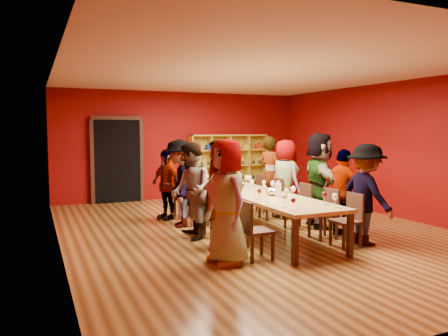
{
  "coord_description": "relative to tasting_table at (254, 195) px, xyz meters",
  "views": [
    {
      "loc": [
        -3.87,
        -7.33,
        1.94
      ],
      "look_at": [
        -0.25,
        0.89,
        1.15
      ],
      "focal_mm": 35.0,
      "sensor_mm": 36.0,
      "label": 1
    }
  ],
  "objects": [
    {
      "name": "wine_glass_21",
      "position": [
        -0.11,
        1.26,
        0.18
      ],
      "size": [
        0.07,
        0.07,
        0.18
      ],
      "color": "white",
      "rests_on": "tasting_table"
    },
    {
      "name": "chair_person_left_3",
      "position": [
        -0.91,
        0.94,
        -0.2
      ],
      "size": [
        0.42,
        0.42,
        0.89
      ],
      "color": "black",
      "rests_on": "ground"
    },
    {
      "name": "wine_glass_15",
      "position": [
        0.3,
        0.93,
        0.21
      ],
      "size": [
        0.09,
        0.09,
        0.22
      ],
      "color": "white",
      "rests_on": "tasting_table"
    },
    {
      "name": "wine_glass_17",
      "position": [
        0.37,
        -1.67,
        0.2
      ],
      "size": [
        0.08,
        0.08,
        0.2
      ],
      "color": "white",
      "rests_on": "tasting_table"
    },
    {
      "name": "wine_glass_4",
      "position": [
        -0.3,
        0.74,
        0.2
      ],
      "size": [
        0.08,
        0.08,
        0.2
      ],
      "color": "white",
      "rests_on": "tasting_table"
    },
    {
      "name": "wine_glass_7",
      "position": [
        -0.04,
        -1.22,
        0.21
      ],
      "size": [
        0.09,
        0.09,
        0.22
      ],
      "color": "white",
      "rests_on": "tasting_table"
    },
    {
      "name": "wine_glass_2",
      "position": [
        0.34,
        1.65,
        0.21
      ],
      "size": [
        0.09,
        0.09,
        0.22
      ],
      "color": "white",
      "rests_on": "tasting_table"
    },
    {
      "name": "wine_glass_14",
      "position": [
        0.26,
        -0.94,
        0.21
      ],
      "size": [
        0.09,
        0.09,
        0.22
      ],
      "color": "white",
      "rests_on": "tasting_table"
    },
    {
      "name": "person_right_2",
      "position": [
        1.33,
        -0.22,
        0.25
      ],
      "size": [
        0.97,
        1.83,
        1.89
      ],
      "primitive_type": "imported",
      "rotation": [
        0.0,
        0.0,
        1.29
      ],
      "color": "#C78591",
      "rests_on": "ground"
    },
    {
      "name": "wine_glass_10",
      "position": [
        -0.31,
        0.88,
        0.2
      ],
      "size": [
        0.08,
        0.08,
        0.2
      ],
      "color": "white",
      "rests_on": "tasting_table"
    },
    {
      "name": "wine_glass_18",
      "position": [
        0.11,
        0.31,
        0.19
      ],
      "size": [
        0.08,
        0.08,
        0.19
      ],
      "color": "white",
      "rests_on": "tasting_table"
    },
    {
      "name": "person_right_1",
      "position": [
        1.27,
        -1.04,
        0.1
      ],
      "size": [
        0.6,
        1.0,
        1.59
      ],
      "primitive_type": "imported",
      "rotation": [
        0.0,
        0.0,
        1.77
      ],
      "color": "#557AAF",
      "rests_on": "ground"
    },
    {
      "name": "room_shell",
      "position": [
        0.0,
        0.0,
        0.8
      ],
      "size": [
        7.1,
        9.1,
        3.04
      ],
      "color": "brown",
      "rests_on": "ground"
    },
    {
      "name": "person_right_4",
      "position": [
        1.27,
        1.6,
        0.19
      ],
      "size": [
        0.69,
        0.78,
        1.78
      ],
      "primitive_type": "imported",
      "rotation": [
        0.0,
        0.0,
        1.96
      ],
      "color": "#161A3D",
      "rests_on": "ground"
    },
    {
      "name": "wine_glass_0",
      "position": [
        0.28,
        0.13,
        0.2
      ],
      "size": [
        0.08,
        0.08,
        0.2
      ],
      "color": "white",
      "rests_on": "tasting_table"
    },
    {
      "name": "shelving_unit",
      "position": [
        1.4,
        4.32,
        0.28
      ],
      "size": [
        2.4,
        0.4,
        1.8
      ],
      "color": "gold",
      "rests_on": "ground"
    },
    {
      "name": "tasting_table",
      "position": [
        0.0,
        0.0,
        0.0
      ],
      "size": [
        1.1,
        4.5,
        0.75
      ],
      "color": "tan",
      "rests_on": "ground"
    },
    {
      "name": "wine_bottle",
      "position": [
        0.07,
        1.86,
        0.18
      ],
      "size": [
        0.1,
        0.1,
        0.33
      ],
      "color": "#153A18",
      "rests_on": "tasting_table"
    },
    {
      "name": "spittoon_bowl",
      "position": [
        0.14,
        -0.49,
        0.12
      ],
      "size": [
        0.29,
        0.29,
        0.16
      ],
      "primitive_type": "ellipsoid",
      "color": "silver",
      "rests_on": "tasting_table"
    },
    {
      "name": "wine_glass_11",
      "position": [
        -0.07,
        -0.51,
        0.19
      ],
      "size": [
        0.08,
        0.08,
        0.2
      ],
      "color": "white",
      "rests_on": "tasting_table"
    },
    {
      "name": "chair_person_left_1",
      "position": [
        -0.91,
        -0.86,
        -0.2
      ],
      "size": [
        0.42,
        0.42,
        0.89
      ],
      "color": "black",
      "rests_on": "ground"
    },
    {
      "name": "wine_glass_5",
      "position": [
        0.34,
        -1.98,
        0.21
      ],
      "size": [
        0.09,
        0.09,
        0.22
      ],
      "color": "white",
      "rests_on": "tasting_table"
    },
    {
      "name": "wine_glass_6",
      "position": [
        0.27,
        1.93,
        0.19
      ],
      "size": [
        0.08,
        0.08,
        0.19
      ],
      "color": "white",
      "rests_on": "tasting_table"
    },
    {
      "name": "wine_glass_13",
      "position": [
        -0.28,
        1.78,
        0.19
      ],
      "size": [
        0.08,
        0.08,
        0.19
      ],
      "color": "white",
      "rests_on": "tasting_table"
    },
    {
      "name": "chair_person_right_1",
      "position": [
        0.91,
        -1.04,
        -0.2
      ],
      "size": [
        0.42,
        0.42,
        0.89
      ],
      "color": "black",
      "rests_on": "ground"
    },
    {
      "name": "chair_person_right_3",
      "position": [
        0.91,
        0.83,
        -0.2
      ],
      "size": [
        0.42,
        0.42,
        0.89
      ],
      "color": "black",
      "rests_on": "ground"
    },
    {
      "name": "chair_person_left_0",
      "position": [
        -0.91,
        -1.66,
        -0.2
      ],
      "size": [
        0.42,
        0.42,
        0.89
      ],
      "color": "black",
      "rests_on": "ground"
    },
    {
      "name": "carafe_a",
      "position": [
        -0.26,
        0.23,
        0.17
      ],
      "size": [
        0.13,
        0.13,
        0.26
      ],
      "color": "white",
      "rests_on": "tasting_table"
    },
    {
      "name": "wine_glass_16",
      "position": [
        -0.34,
        -0.01,
        0.19
      ],
      "size": [
        0.08,
        0.08,
        0.19
      ],
      "color": "white",
      "rests_on": "tasting_table"
    },
    {
      "name": "wine_glass_12",
      "position": [
        -0.31,
        -1.07,
        0.19
      ],
      "size": [
        0.08,
        0.08,
        0.2
      ],
      "color": "white",
      "rests_on": "tasting_table"
    },
    {
      "name": "wine_glass_23",
      "position": [
        -0.32,
        -0.12,
        0.2
      ],
      "size": [
        0.08,
        0.08,
        0.2
      ],
      "color": "white",
      "rests_on": "tasting_table"
    },
    {
      "name": "carafe_b",
      "position": [
        0.09,
        -0.73,
        0.18
      ],
      "size": [
        0.13,
        0.13,
        0.29
      ],
      "color": "white",
      "rests_on": "tasting_table"
    },
    {
      "name": "wine_glass_22",
      "position": [
        -0.33,
        -1.62,
        0.2
      ],
      "size": [
        0.08,
        0.08,
        0.21
      ],
      "color": "white",
      "rests_on": "tasting_table"
    },
    {
      "name": "chair_person_right_2",
      "position": [
        0.91,
        -0.22,
        -0.2
      ],
      "size": [
        0.42,
        0.42,
        0.89
      ],
      "color": "black",
      "rests_on": "ground"
    },
    {
      "name": "chair_person_right_0",
      "position": [
        0.91,
        -1.65,
        -0.2
      ],
      "size": [
        0.42,
        0.42,
        0.89
      ],
      "color": "black",
      "rests_on": "ground"
    },
    {
      "name": "person_left_2",
      "position": [
        -1.32,
        -0.1,
        0.16
      ],
      "size": [
        0.55,
        0.88,
        1.72
      ],
      "primitive_type": "imported",
      "rotation": [
        0.0,
        0.0,
        -1.68
      ],
      "color": "#517AA6",
      "rests_on": "ground"
    },
    {
      "name": "person_left_0",
      "position": [
        -1.33,
        -1.66,
        0.21
      ],
      "size": [
        0.57,
        0.93,
        1.81
      ],
      "primitive_type": "imported",
      "rotation": [
        0.0,
        0.0,
        -1.47
      ],
      "color": "pink",
      "rests_on": "ground"
    },
    {
      "name": "chair_person_right_4",
      "position": [
        0.91,
        1.6,
        -0.2
      ],
      "size": [
        0.42,
        0.42,
        0.89
      ],
      "color": "black",
      "rests_on": "ground"
    },
    {
      "name": "wine_glass_19",
      "position": [
        -0.34,
        -1.87,
        0.18
      ],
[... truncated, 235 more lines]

